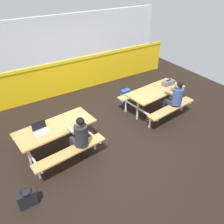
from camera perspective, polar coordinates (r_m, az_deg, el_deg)
The scene contains 10 objects.
ground_plane at distance 6.30m, azimuth -0.04°, elevation -4.21°, with size 10.00×10.00×0.02m, color black.
accent_backdrop at distance 7.80m, azimuth -10.70°, elevation 13.52°, with size 8.00×0.14×2.60m.
picnic_table_left at distance 5.39m, azimuth -14.03°, elevation -5.01°, with size 1.87×1.72×0.74m.
picnic_table_right at distance 6.84m, azimuth 11.01°, elevation 4.29°, with size 1.87×1.72×0.74m.
student_nearer at distance 5.01m, azimuth -8.27°, elevation -5.70°, with size 0.39×0.54×1.21m.
student_further at distance 6.60m, azimuth 15.69°, elevation 3.81°, with size 0.39×0.54×1.21m.
laptop_silver at distance 5.21m, azimuth -17.71°, elevation -4.28°, with size 0.34×0.25×0.22m.
toolbox_grey at distance 7.10m, azimuth 14.14°, elevation 7.21°, with size 0.40×0.18×0.18m.
backpack_dark at distance 7.39m, azimuth 3.44°, elevation 4.09°, with size 0.30×0.22×0.44m.
tote_bag_bright at distance 4.75m, azimuth -20.77°, elevation -19.96°, with size 0.34×0.21×0.43m.
Camera 1 is at (-2.64, -4.22, 3.85)m, focal length 35.91 mm.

